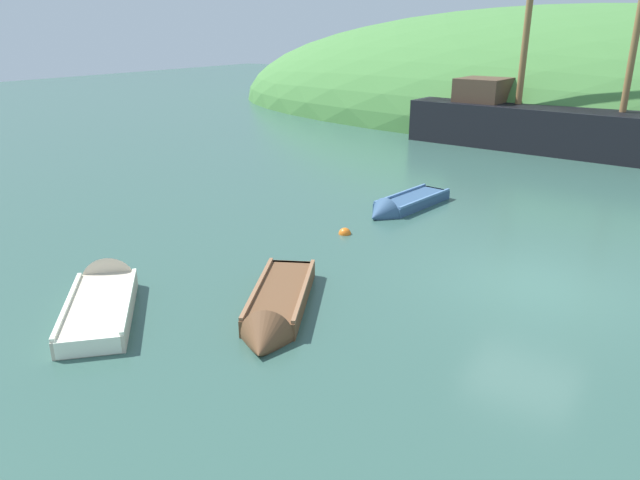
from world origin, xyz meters
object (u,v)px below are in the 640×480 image
Objects in this scene: rowboat_far at (276,311)px; rowboat_outer_left at (402,207)px; rowboat_near_dock at (104,299)px; buoy_orange at (345,234)px; sailing_ship at (556,134)px.

rowboat_far reaches higher than rowboat_outer_left.
rowboat_outer_left is (2.06, 9.50, -0.03)m from rowboat_near_dock.
buoy_orange is (-1.48, 4.94, -0.12)m from rowboat_far.
rowboat_outer_left reaches higher than buoy_orange.
rowboat_outer_left is at bearing 160.88° from rowboat_far.
rowboat_near_dock is at bearing -92.33° from rowboat_far.
sailing_ship is 4.70× the size of rowboat_near_dock.
rowboat_outer_left is 10.79× the size of buoy_orange.
sailing_ship is 47.37× the size of buoy_orange.
rowboat_outer_left is (-1.59, -12.40, -0.68)m from sailing_ship.
rowboat_far reaches higher than buoy_orange.
buoy_orange is at bearing 2.27° from rowboat_outer_left.
sailing_ship is 4.39× the size of rowboat_outer_left.
sailing_ship is 4.31× the size of rowboat_far.
rowboat_near_dock is (-3.28, -1.57, -0.00)m from rowboat_far.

